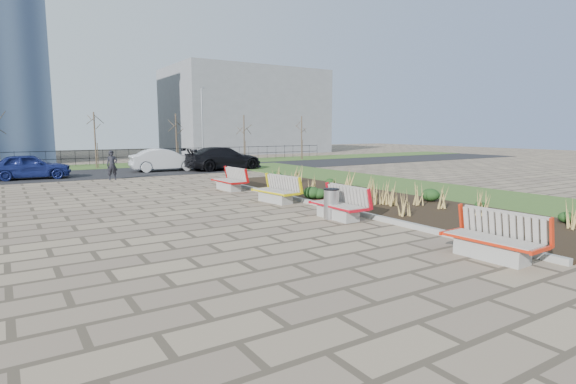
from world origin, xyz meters
TOP-DOWN VIEW (x-y plane):
  - ground at (0.00, 0.00)m, footprint 120.00×120.00m
  - planting_bed at (6.25, 5.00)m, footprint 4.50×18.00m
  - planting_curb at (3.92, 5.00)m, footprint 0.16×18.00m
  - grass_verge_near at (11.00, 5.00)m, footprint 5.00×38.00m
  - grass_verge_far at (0.00, 28.00)m, footprint 80.00×5.00m
  - road at (0.00, 22.00)m, footprint 80.00×7.00m
  - bench_a at (3.00, -2.80)m, footprint 1.00×2.14m
  - bench_b at (3.00, 2.46)m, footprint 0.92×2.11m
  - bench_c at (3.00, 6.27)m, footprint 1.14×2.19m
  - bench_d at (3.00, 10.48)m, footprint 0.96×2.12m
  - litter_bin at (2.87, 2.61)m, footprint 0.48×0.48m
  - pedestrian at (-0.61, 17.94)m, footprint 0.62×0.43m
  - car_blue at (-4.48, 20.67)m, footprint 4.31×2.01m
  - car_silver at (3.51, 21.56)m, footprint 4.66×1.94m
  - car_black at (7.21, 20.26)m, footprint 5.56×2.48m
  - tree_c at (0.00, 26.50)m, footprint 1.40×1.40m
  - tree_d at (6.00, 26.50)m, footprint 1.40×1.40m
  - tree_e at (12.00, 26.50)m, footprint 1.40×1.40m
  - tree_f at (18.00, 26.50)m, footprint 1.40×1.40m
  - lamp_east at (8.00, 26.00)m, footprint 0.24×0.60m
  - railing_fence at (0.00, 29.50)m, footprint 44.00×0.10m
  - building_grey at (20.00, 42.00)m, footprint 18.00×12.00m

SIDE VIEW (x-z plane):
  - ground at x=0.00m, z-range 0.00..0.00m
  - road at x=0.00m, z-range 0.00..0.02m
  - grass_verge_near at x=11.00m, z-range 0.00..0.04m
  - grass_verge_far at x=0.00m, z-range 0.00..0.04m
  - planting_bed at x=6.25m, z-range 0.00..0.10m
  - planting_curb at x=3.92m, z-range 0.00..0.15m
  - litter_bin at x=2.87m, z-range 0.00..0.93m
  - bench_a at x=3.00m, z-range 0.00..1.00m
  - bench_b at x=3.00m, z-range 0.00..1.00m
  - bench_c at x=3.00m, z-range 0.00..1.00m
  - bench_d at x=3.00m, z-range 0.00..1.00m
  - railing_fence at x=0.00m, z-range 0.04..1.24m
  - car_blue at x=-4.48m, z-range 0.02..1.45m
  - car_silver at x=3.51m, z-range 0.02..1.52m
  - car_black at x=7.21m, z-range 0.02..1.60m
  - pedestrian at x=-0.61m, z-range 0.00..1.64m
  - tree_c at x=0.00m, z-range 0.04..4.04m
  - tree_d at x=6.00m, z-range 0.04..4.04m
  - tree_e at x=12.00m, z-range 0.04..4.04m
  - tree_f at x=18.00m, z-range 0.04..4.04m
  - lamp_east at x=8.00m, z-range 0.04..6.04m
  - building_grey at x=20.00m, z-range 0.00..10.00m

